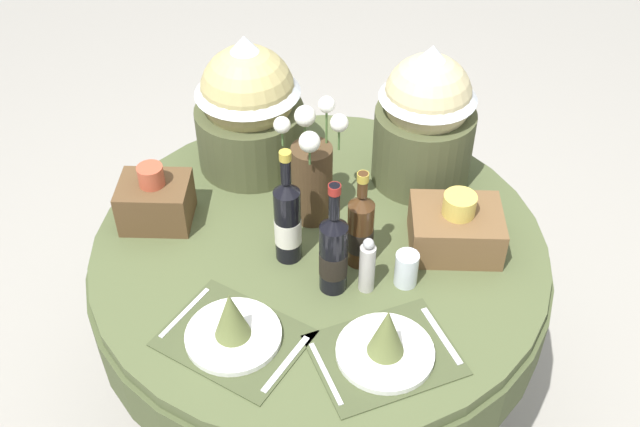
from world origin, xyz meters
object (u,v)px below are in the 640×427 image
wine_bottle_left (360,229)px  woven_basket_side_left (156,200)px  wine_bottle_centre (288,220)px  dining_table (320,274)px  gift_tub_back_left (248,100)px  place_setting_left (232,326)px  pepper_mill (367,266)px  gift_tub_back_right (426,112)px  flower_vase (312,173)px  wine_bottle_right (333,252)px  place_setting_right (386,343)px  woven_basket_side_right (456,228)px  tumbler_near_right (406,269)px

wine_bottle_left → woven_basket_side_left: 0.60m
wine_bottle_left → wine_bottle_centre: size_ratio=0.85×
dining_table → gift_tub_back_left: bearing=121.5°
place_setting_left → pepper_mill: pepper_mill is taller
wine_bottle_centre → gift_tub_back_right: bearing=43.8°
wine_bottle_centre → woven_basket_side_left: 0.42m
flower_vase → wine_bottle_right: (0.07, -0.28, -0.03)m
place_setting_left → flower_vase: (0.18, 0.47, 0.11)m
place_setting_right → gift_tub_back_right: bearing=79.6°
dining_table → gift_tub_back_right: (0.30, 0.31, 0.37)m
flower_vase → gift_tub_back_right: gift_tub_back_right is taller
gift_tub_back_left → woven_basket_side_left: size_ratio=2.22×
flower_vase → pepper_mill: (0.15, -0.29, -0.08)m
gift_tub_back_left → woven_basket_side_right: size_ratio=1.78×
wine_bottle_left → wine_bottle_right: 0.12m
wine_bottle_left → tumbler_near_right: 0.16m
dining_table → wine_bottle_centre: 0.28m
wine_bottle_right → pepper_mill: 0.10m
wine_bottle_left → gift_tub_back_left: gift_tub_back_left is taller
wine_bottle_left → woven_basket_side_left: size_ratio=1.53×
dining_table → wine_bottle_right: (0.04, -0.17, 0.25)m
wine_bottle_right → woven_basket_side_left: size_ratio=1.74×
wine_bottle_centre → wine_bottle_left: bearing=-3.5°
place_setting_left → gift_tub_back_left: (-0.03, 0.73, 0.18)m
wine_bottle_left → wine_bottle_right: bearing=-125.1°
flower_vase → wine_bottle_centre: flower_vase is taller
wine_bottle_left → gift_tub_back_right: (0.19, 0.38, 0.12)m
wine_bottle_right → pepper_mill: (0.09, -0.00, -0.04)m
dining_table → tumbler_near_right: size_ratio=13.06×
flower_vase → woven_basket_side_right: (0.40, -0.11, -0.09)m
pepper_mill → flower_vase: bearing=118.4°
place_setting_right → tumbler_near_right: size_ratio=4.15×
wine_bottle_centre → wine_bottle_right: 0.17m
pepper_mill → place_setting_right: bearing=-79.0°
woven_basket_side_left → gift_tub_back_right: bearing=16.5°
place_setting_left → place_setting_right: 0.38m
wine_bottle_right → woven_basket_side_right: bearing=26.8°
wine_bottle_centre → gift_tub_back_left: gift_tub_back_left is taller
dining_table → wine_bottle_centre: bearing=-145.5°
place_setting_right → tumbler_near_right: (0.06, 0.25, 0.00)m
place_setting_right → flower_vase: size_ratio=1.06×
place_setting_left → pepper_mill: size_ratio=2.41×
place_setting_left → wine_bottle_right: size_ratio=1.23×
dining_table → tumbler_near_right: tumbler_near_right is taller
gift_tub_back_left → gift_tub_back_right: bearing=-6.5°
wine_bottle_centre → woven_basket_side_left: (-0.39, 0.14, -0.06)m
wine_bottle_right → tumbler_near_right: wine_bottle_right is taller
woven_basket_side_left → place_setting_left: bearing=-58.1°
wine_bottle_right → gift_tub_back_right: bearing=61.5°
wine_bottle_right → gift_tub_back_right: size_ratio=0.76×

